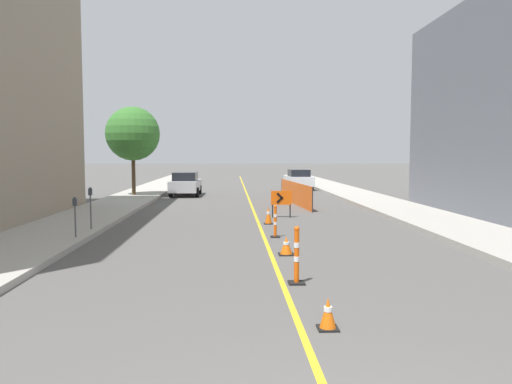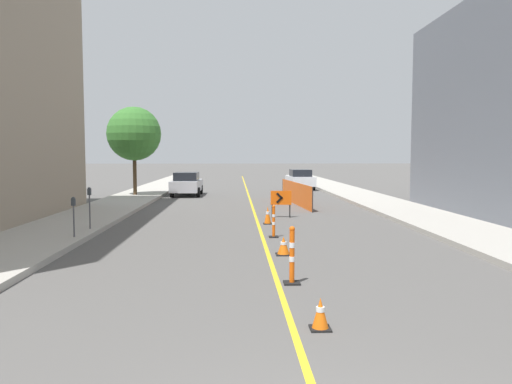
{
  "view_description": "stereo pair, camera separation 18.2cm",
  "coord_description": "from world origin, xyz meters",
  "px_view_note": "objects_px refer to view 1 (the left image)",
  "views": [
    {
      "loc": [
        -1.1,
        -3.62,
        2.78
      ],
      "look_at": [
        0.08,
        19.98,
        1.0
      ],
      "focal_mm": 35.0,
      "sensor_mm": 36.0,
      "label": 1
    },
    {
      "loc": [
        -0.91,
        -3.63,
        2.78
      ],
      "look_at": [
        0.08,
        19.98,
        1.0
      ],
      "focal_mm": 35.0,
      "sensor_mm": 36.0,
      "label": 2
    }
  ],
  "objects_px": {
    "traffic_cone_nearest": "(328,314)",
    "delineator_post_front": "(297,259)",
    "parked_car_curb_mid": "(299,179)",
    "traffic_cone_third": "(268,215)",
    "delineator_post_rear": "(275,224)",
    "parking_meter_far_curb": "(90,200)",
    "parking_meter_near_curb": "(75,209)",
    "arrow_barricade_primary": "(281,199)",
    "street_tree_left_near": "(133,134)",
    "parked_car_curb_near": "(186,184)",
    "traffic_cone_second": "(286,246)"
  },
  "relations": [
    {
      "from": "parked_car_curb_mid",
      "to": "street_tree_left_near",
      "type": "bearing_deg",
      "value": -151.3
    },
    {
      "from": "parking_meter_near_curb",
      "to": "parked_car_curb_near",
      "type": "bearing_deg",
      "value": 84.18
    },
    {
      "from": "street_tree_left_near",
      "to": "arrow_barricade_primary",
      "type": "bearing_deg",
      "value": -51.76
    },
    {
      "from": "traffic_cone_third",
      "to": "parked_car_curb_near",
      "type": "bearing_deg",
      "value": 108.01
    },
    {
      "from": "delineator_post_front",
      "to": "parked_car_curb_near",
      "type": "distance_m",
      "value": 23.72
    },
    {
      "from": "traffic_cone_second",
      "to": "arrow_barricade_primary",
      "type": "distance_m",
      "value": 8.21
    },
    {
      "from": "traffic_cone_nearest",
      "to": "delineator_post_rear",
      "type": "xyz_separation_m",
      "value": [
        -0.06,
        8.86,
        0.21
      ]
    },
    {
      "from": "delineator_post_rear",
      "to": "arrow_barricade_primary",
      "type": "xyz_separation_m",
      "value": [
        0.73,
        5.22,
        0.36
      ]
    },
    {
      "from": "delineator_post_front",
      "to": "arrow_barricade_primary",
      "type": "distance_m",
      "value": 11.29
    },
    {
      "from": "parked_car_curb_near",
      "to": "parking_meter_near_curb",
      "type": "xyz_separation_m",
      "value": [
        -1.83,
        -17.96,
        0.28
      ]
    },
    {
      "from": "delineator_post_front",
      "to": "parked_car_curb_mid",
      "type": "distance_m",
      "value": 29.36
    },
    {
      "from": "parked_car_curb_near",
      "to": "arrow_barricade_primary",
      "type": "bearing_deg",
      "value": -64.7
    },
    {
      "from": "traffic_cone_third",
      "to": "traffic_cone_nearest",
      "type": "bearing_deg",
      "value": -89.77
    },
    {
      "from": "parking_meter_far_curb",
      "to": "street_tree_left_near",
      "type": "bearing_deg",
      "value": 95.34
    },
    {
      "from": "parked_car_curb_mid",
      "to": "parking_meter_near_curb",
      "type": "bearing_deg",
      "value": -115.72
    },
    {
      "from": "delineator_post_rear",
      "to": "parking_meter_far_curb",
      "type": "relative_size",
      "value": 0.74
    },
    {
      "from": "street_tree_left_near",
      "to": "parked_car_curb_near",
      "type": "bearing_deg",
      "value": 20.78
    },
    {
      "from": "traffic_cone_third",
      "to": "parking_meter_near_curb",
      "type": "bearing_deg",
      "value": -148.45
    },
    {
      "from": "traffic_cone_third",
      "to": "street_tree_left_near",
      "type": "relative_size",
      "value": 0.12
    },
    {
      "from": "parked_car_curb_mid",
      "to": "arrow_barricade_primary",
      "type": "bearing_deg",
      "value": -102.41
    },
    {
      "from": "parked_car_curb_mid",
      "to": "parking_meter_near_curb",
      "type": "relative_size",
      "value": 3.43
    },
    {
      "from": "traffic_cone_second",
      "to": "delineator_post_rear",
      "type": "bearing_deg",
      "value": 90.9
    },
    {
      "from": "traffic_cone_third",
      "to": "delineator_post_rear",
      "type": "xyz_separation_m",
      "value": [
        -0.01,
        -3.22,
        0.12
      ]
    },
    {
      "from": "traffic_cone_nearest",
      "to": "arrow_barricade_primary",
      "type": "xyz_separation_m",
      "value": [
        0.67,
        14.08,
        0.57
      ]
    },
    {
      "from": "traffic_cone_second",
      "to": "delineator_post_rear",
      "type": "distance_m",
      "value": 2.95
    },
    {
      "from": "traffic_cone_second",
      "to": "street_tree_left_near",
      "type": "height_order",
      "value": "street_tree_left_near"
    },
    {
      "from": "traffic_cone_nearest",
      "to": "parked_car_curb_mid",
      "type": "xyz_separation_m",
      "value": [
        3.85,
        31.91,
        0.55
      ]
    },
    {
      "from": "traffic_cone_second",
      "to": "delineator_post_rear",
      "type": "xyz_separation_m",
      "value": [
        -0.05,
        2.94,
        0.22
      ]
    },
    {
      "from": "traffic_cone_nearest",
      "to": "traffic_cone_third",
      "type": "xyz_separation_m",
      "value": [
        -0.05,
        12.07,
        0.1
      ]
    },
    {
      "from": "parked_car_curb_near",
      "to": "delineator_post_rear",
      "type": "bearing_deg",
      "value": -73.61
    },
    {
      "from": "arrow_barricade_primary",
      "to": "parking_meter_far_curb",
      "type": "relative_size",
      "value": 0.81
    },
    {
      "from": "parked_car_curb_near",
      "to": "parked_car_curb_mid",
      "type": "bearing_deg",
      "value": 36.03
    },
    {
      "from": "delineator_post_rear",
      "to": "traffic_cone_third",
      "type": "bearing_deg",
      "value": 89.84
    },
    {
      "from": "street_tree_left_near",
      "to": "traffic_cone_nearest",
      "type": "bearing_deg",
      "value": -72.5
    },
    {
      "from": "traffic_cone_third",
      "to": "arrow_barricade_primary",
      "type": "height_order",
      "value": "arrow_barricade_primary"
    },
    {
      "from": "arrow_barricade_primary",
      "to": "parking_meter_far_curb",
      "type": "height_order",
      "value": "parking_meter_far_curb"
    },
    {
      "from": "traffic_cone_second",
      "to": "parked_car_curb_mid",
      "type": "distance_m",
      "value": 26.29
    },
    {
      "from": "delineator_post_rear",
      "to": "parking_meter_near_curb",
      "type": "height_order",
      "value": "parking_meter_near_curb"
    },
    {
      "from": "traffic_cone_nearest",
      "to": "delineator_post_front",
      "type": "distance_m",
      "value": 2.84
    },
    {
      "from": "traffic_cone_second",
      "to": "traffic_cone_nearest",
      "type": "bearing_deg",
      "value": -89.89
    },
    {
      "from": "parking_meter_far_curb",
      "to": "delineator_post_front",
      "type": "bearing_deg",
      "value": -48.22
    },
    {
      "from": "traffic_cone_second",
      "to": "delineator_post_front",
      "type": "relative_size",
      "value": 0.41
    },
    {
      "from": "delineator_post_rear",
      "to": "parking_meter_far_curb",
      "type": "height_order",
      "value": "parking_meter_far_curb"
    },
    {
      "from": "traffic_cone_nearest",
      "to": "delineator_post_front",
      "type": "height_order",
      "value": "delineator_post_front"
    },
    {
      "from": "traffic_cone_second",
      "to": "delineator_post_front",
      "type": "height_order",
      "value": "delineator_post_front"
    },
    {
      "from": "traffic_cone_second",
      "to": "street_tree_left_near",
      "type": "xyz_separation_m",
      "value": [
        -7.84,
        18.97,
        3.86
      ]
    },
    {
      "from": "parking_meter_near_curb",
      "to": "street_tree_left_near",
      "type": "xyz_separation_m",
      "value": [
        -1.4,
        16.74,
        3.03
      ]
    },
    {
      "from": "traffic_cone_third",
      "to": "parked_car_curb_near",
      "type": "relative_size",
      "value": 0.16
    },
    {
      "from": "traffic_cone_third",
      "to": "street_tree_left_near",
      "type": "bearing_deg",
      "value": 121.33
    },
    {
      "from": "traffic_cone_nearest",
      "to": "parked_car_curb_mid",
      "type": "height_order",
      "value": "parked_car_curb_mid"
    }
  ]
}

